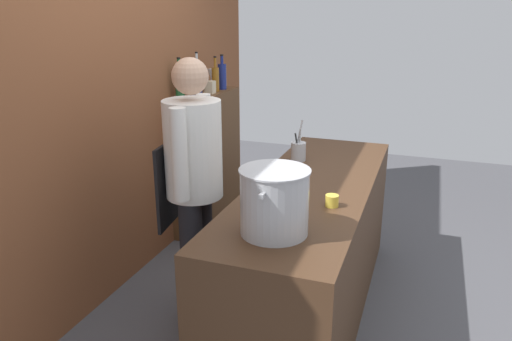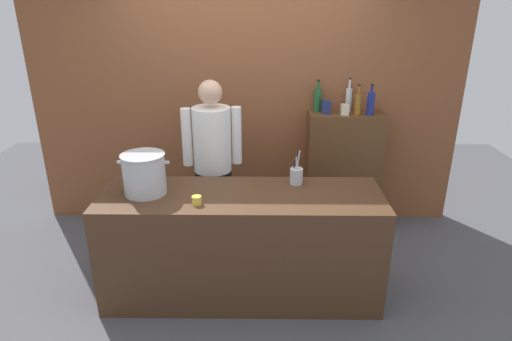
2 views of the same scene
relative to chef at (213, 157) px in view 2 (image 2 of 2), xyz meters
The scene contains 15 objects.
ground_plane 1.20m from the chef, 66.60° to the right, with size 8.00×8.00×0.00m, color #4C4C51.
brick_back_panel 0.96m from the chef, 68.84° to the left, with size 4.40×0.10×3.00m, color brown.
prep_counter 0.89m from the chef, 66.60° to the right, with size 2.19×0.70×0.90m, color #472D1C.
bar_cabinet 1.44m from the chef, 22.25° to the left, with size 0.76×0.32×1.24m, color brown.
chef is the anchor object (origin of this frame).
stockpot_large 0.80m from the chef, 124.72° to the right, with size 0.39×0.33×0.32m.
utensil_crock 0.85m from the chef, 31.98° to the right, with size 0.10×0.10×0.29m.
butter_jar 0.84m from the chef, 92.08° to the right, with size 0.07×0.07×0.06m, color yellow.
wine_bottle_green 1.24m from the chef, 31.26° to the left, with size 0.07×0.07×0.31m.
wine_bottle_clear 1.50m from the chef, 24.81° to the left, with size 0.06×0.06×0.33m.
wine_bottle_cobalt 1.61m from the chef, 16.93° to the left, with size 0.07×0.07×0.30m.
wine_bottle_amber 1.50m from the chef, 18.68° to the left, with size 0.06×0.06×0.30m.
wine_glass_short 1.66m from the chef, 20.61° to the left, with size 0.07×0.07×0.17m.
spice_tin_cream 1.37m from the chef, 20.17° to the left, with size 0.08×0.08×0.10m, color beige.
spice_tin_navy 1.24m from the chef, 25.31° to the left, with size 0.08×0.08×0.13m, color navy.
Camera 2 is at (0.15, -3.06, 2.31)m, focal length 30.72 mm.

